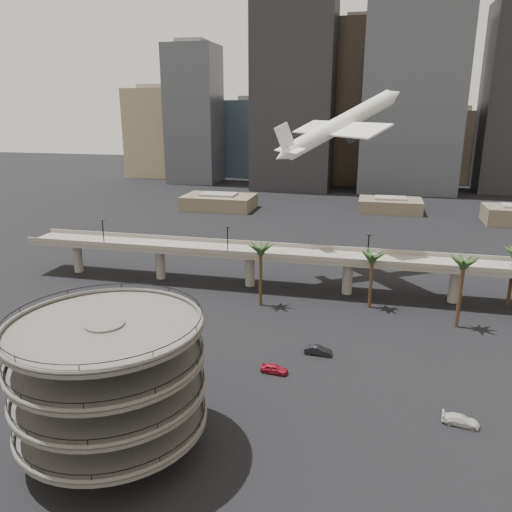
% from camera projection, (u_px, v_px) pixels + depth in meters
% --- Properties ---
extents(ground, '(700.00, 700.00, 0.00)m').
position_uv_depth(ground, '(229.00, 442.00, 61.14)').
color(ground, black).
rests_on(ground, ground).
extents(parking_ramp, '(22.20, 22.20, 17.35)m').
position_uv_depth(parking_ramp, '(109.00, 374.00, 57.46)').
color(parking_ramp, '#4C4946').
rests_on(parking_ramp, ground).
extents(overpass, '(130.00, 9.30, 14.70)m').
position_uv_depth(overpass, '(298.00, 258.00, 110.32)').
color(overpass, gray).
rests_on(overpass, ground).
extents(palm_trees, '(54.40, 18.40, 14.00)m').
position_uv_depth(palm_trees, '(402.00, 257.00, 97.43)').
color(palm_trees, '#4A351F').
rests_on(palm_trees, ground).
extents(low_buildings, '(135.00, 27.50, 6.80)m').
position_uv_depth(low_buildings, '(350.00, 206.00, 191.48)').
color(low_buildings, brown).
rests_on(low_buildings, ground).
extents(skyline, '(269.00, 86.00, 110.70)m').
position_uv_depth(skyline, '(379.00, 105.00, 248.65)').
color(skyline, gray).
rests_on(skyline, ground).
extents(airborne_jet, '(29.53, 28.84, 17.93)m').
position_uv_depth(airborne_jet, '(340.00, 125.00, 114.87)').
color(airborne_jet, white).
rests_on(airborne_jet, ground).
extents(car_a, '(4.40, 2.13, 1.45)m').
position_uv_depth(car_a, '(274.00, 369.00, 76.83)').
color(car_a, maroon).
rests_on(car_a, ground).
extents(car_b, '(4.61, 1.85, 1.49)m').
position_uv_depth(car_b, '(318.00, 350.00, 82.54)').
color(car_b, black).
rests_on(car_b, ground).
extents(car_c, '(4.83, 2.52, 1.34)m').
position_uv_depth(car_c, '(461.00, 420.00, 64.28)').
color(car_c, silver).
rests_on(car_c, ground).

